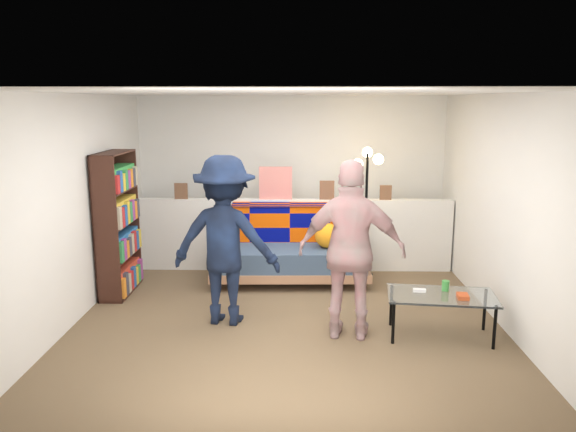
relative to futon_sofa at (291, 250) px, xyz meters
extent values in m
plane|color=brown|center=(-0.02, -1.33, -0.40)|extent=(5.00, 5.00, 0.00)
cube|color=silver|center=(-0.02, 1.17, 0.80)|extent=(4.50, 0.10, 2.40)
cube|color=silver|center=(-2.27, -1.33, 0.80)|extent=(0.10, 5.00, 2.40)
cube|color=silver|center=(2.23, -1.33, 0.80)|extent=(0.10, 5.00, 2.40)
cube|color=white|center=(-0.02, -1.33, 2.00)|extent=(4.50, 5.00, 0.10)
cube|color=silver|center=(-0.02, 0.47, 0.10)|extent=(4.45, 0.15, 1.00)
cube|color=brown|center=(-1.52, 0.45, 0.71)|extent=(0.18, 0.02, 0.22)
cube|color=brown|center=(-0.92, 0.45, 0.74)|extent=(0.22, 0.02, 0.28)
cube|color=beige|center=(-0.22, 0.45, 0.82)|extent=(0.45, 0.02, 0.45)
cube|color=brown|center=(0.48, 0.45, 0.73)|extent=(0.20, 0.02, 0.26)
cube|color=brown|center=(1.28, 0.45, 0.70)|extent=(0.16, 0.02, 0.20)
cube|color=#A57150|center=(-0.02, -0.07, -0.24)|extent=(2.05, 0.96, 0.11)
cube|color=#364A62|center=(-0.02, -0.12, -0.06)|extent=(1.94, 0.80, 0.26)
cube|color=#364A62|center=(-0.03, 0.28, 0.26)|extent=(1.92, 0.30, 0.60)
cylinder|color=#A57150|center=(-0.98, -0.09, 0.02)|extent=(0.12, 0.91, 0.10)
cylinder|color=#A57150|center=(0.94, -0.04, 0.02)|extent=(0.12, 0.91, 0.10)
cube|color=#040A65|center=(-0.02, 0.19, 0.26)|extent=(1.55, 0.15, 0.55)
cube|color=#040A65|center=(-0.03, 0.33, 0.55)|extent=(1.55, 0.31, 0.03)
sphere|color=orange|center=(0.46, -0.11, 0.22)|extent=(0.32, 0.32, 0.32)
cube|color=black|center=(-2.24, -0.52, 0.46)|extent=(0.02, 0.87, 1.73)
cube|color=black|center=(-2.10, -0.95, 0.46)|extent=(0.29, 0.02, 1.73)
cube|color=black|center=(-2.10, -0.10, 0.46)|extent=(0.29, 0.02, 1.73)
cube|color=black|center=(-2.10, -0.52, 1.32)|extent=(0.29, 0.87, 0.02)
cube|color=black|center=(-2.10, -0.52, -0.39)|extent=(0.29, 0.87, 0.04)
cube|color=black|center=(-2.10, -0.52, 0.06)|extent=(0.29, 0.83, 0.02)
cube|color=black|center=(-2.10, -0.52, 0.46)|extent=(0.29, 0.83, 0.02)
cube|color=black|center=(-2.10, -0.52, 0.86)|extent=(0.29, 0.83, 0.02)
cube|color=#CF3F29|center=(-2.08, -0.52, -0.21)|extent=(0.21, 0.81, 0.29)
cube|color=#2766AB|center=(-2.08, -0.52, 0.21)|extent=(0.21, 0.81, 0.27)
cube|color=gold|center=(-2.08, -0.52, 0.61)|extent=(0.21, 0.81, 0.29)
cube|color=green|center=(-2.08, -0.52, 1.02)|extent=(0.21, 0.81, 0.27)
cylinder|color=black|center=(1.02, -1.98, -0.19)|extent=(0.03, 0.03, 0.42)
cylinder|color=black|center=(1.96, -2.08, -0.19)|extent=(0.03, 0.03, 0.42)
cylinder|color=black|center=(1.07, -1.52, -0.19)|extent=(0.03, 0.03, 0.42)
cylinder|color=black|center=(2.01, -1.62, -0.19)|extent=(0.03, 0.03, 0.42)
cube|color=silver|center=(1.52, -1.80, 0.03)|extent=(1.11, 0.69, 0.02)
cube|color=white|center=(1.31, -1.72, 0.05)|extent=(0.13, 0.07, 0.03)
cube|color=#C24A22|center=(1.70, -1.90, 0.06)|extent=(0.12, 0.16, 0.04)
cylinder|color=green|center=(1.58, -1.68, 0.09)|extent=(0.08, 0.08, 0.11)
cylinder|color=black|center=(0.98, 0.17, -0.39)|extent=(0.25, 0.25, 0.03)
cylinder|color=black|center=(0.98, 0.17, 0.43)|extent=(0.04, 0.04, 1.66)
sphere|color=#FFC672|center=(0.86, 0.21, 1.11)|extent=(0.14, 0.14, 0.14)
sphere|color=#FFC672|center=(1.12, 0.15, 1.18)|extent=(0.14, 0.14, 0.14)
sphere|color=#FFC672|center=(0.99, 0.29, 1.26)|extent=(0.14, 0.14, 0.14)
imported|color=black|center=(-0.67, -1.44, 0.49)|extent=(1.24, 0.83, 1.78)
imported|color=pink|center=(0.62, -1.82, 0.48)|extent=(1.09, 0.58, 1.78)
camera|label=1|loc=(0.12, -7.11, 1.91)|focal=35.00mm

